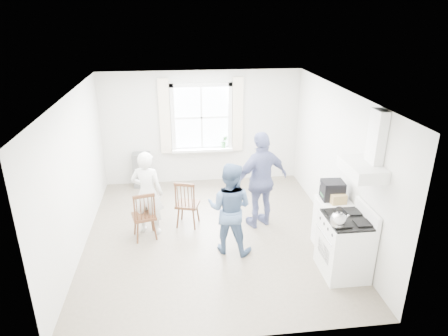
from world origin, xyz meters
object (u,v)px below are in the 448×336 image
at_px(low_cabinet, 332,224).
at_px(person_mid, 230,208).
at_px(stereo_stack, 332,190).
at_px(person_left, 147,193).
at_px(windsor_chair_a, 144,212).
at_px(gas_stove, 345,245).
at_px(windsor_chair_b, 186,200).
at_px(person_right, 262,180).

height_order(low_cabinet, person_mid, person_mid).
height_order(low_cabinet, stereo_stack, stereo_stack).
bearing_deg(person_left, person_mid, 166.66).
bearing_deg(windsor_chair_a, gas_stove, -22.89).
relative_size(gas_stove, windsor_chair_a, 1.20).
distance_m(low_cabinet, windsor_chair_a, 3.23).
bearing_deg(windsor_chair_b, person_right, -2.45).
bearing_deg(gas_stove, windsor_chair_a, 157.11).
height_order(stereo_stack, windsor_chair_a, stereo_stack).
bearing_deg(person_left, stereo_stack, -179.30).
bearing_deg(windsor_chair_b, person_left, -173.09).
height_order(gas_stove, low_cabinet, gas_stove).
relative_size(person_left, person_mid, 0.99).
bearing_deg(person_mid, person_left, -6.18).
relative_size(windsor_chair_b, person_right, 0.51).
bearing_deg(low_cabinet, person_right, 138.90).
bearing_deg(person_left, person_right, -163.80).
bearing_deg(low_cabinet, person_left, 164.10).
relative_size(windsor_chair_b, person_left, 0.60).
distance_m(stereo_stack, person_right, 1.32).
height_order(low_cabinet, windsor_chair_a, windsor_chair_a).
height_order(gas_stove, person_left, person_left).
relative_size(low_cabinet, person_left, 0.57).
xyz_separation_m(gas_stove, person_mid, (-1.67, 0.83, 0.31)).
height_order(gas_stove, stereo_stack, stereo_stack).
bearing_deg(person_left, low_cabinet, 179.68).
relative_size(windsor_chair_a, person_left, 0.59).
relative_size(low_cabinet, windsor_chair_a, 0.96).
height_order(person_left, person_mid, person_mid).
xyz_separation_m(low_cabinet, person_left, (-3.11, 0.89, 0.34)).
xyz_separation_m(windsor_chair_a, person_mid, (1.43, -0.48, 0.22)).
relative_size(person_left, person_right, 0.86).
distance_m(windsor_chair_a, person_left, 0.36).
relative_size(windsor_chair_b, person_mid, 0.60).
distance_m(windsor_chair_b, person_left, 0.71).
height_order(stereo_stack, person_right, person_right).
bearing_deg(windsor_chair_a, low_cabinet, -10.86).
bearing_deg(stereo_stack, person_mid, 178.05).
bearing_deg(person_right, windsor_chair_b, -23.10).
xyz_separation_m(person_left, person_mid, (1.38, -0.76, 0.01)).
distance_m(gas_stove, windsor_chair_b, 2.90).
height_order(windsor_chair_a, windsor_chair_b, windsor_chair_b).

